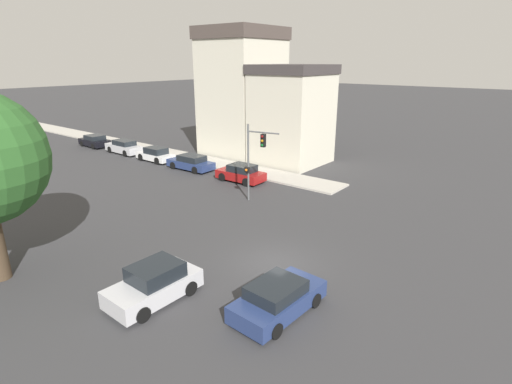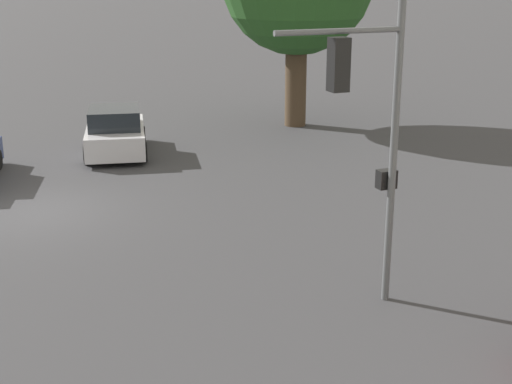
{
  "view_description": "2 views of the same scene",
  "coord_description": "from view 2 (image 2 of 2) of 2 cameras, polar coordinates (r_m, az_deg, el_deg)",
  "views": [
    {
      "loc": [
        -14.67,
        -10.38,
        9.79
      ],
      "look_at": [
        3.12,
        3.65,
        2.26
      ],
      "focal_mm": 28.0,
      "sensor_mm": 36.0,
      "label": 1
    },
    {
      "loc": [
        18.39,
        2.32,
        6.07
      ],
      "look_at": [
        3.51,
        5.24,
        1.3
      ],
      "focal_mm": 50.0,
      "sensor_mm": 36.0,
      "label": 2
    }
  ],
  "objects": [
    {
      "name": "traffic_signal",
      "position": [
        12.66,
        8.88,
        6.04
      ],
      "size": [
        0.9,
        2.49,
        5.58
      ],
      "rotation": [
        0.0,
        0.0,
        3.33
      ],
      "color": "#515456",
      "rests_on": "ground_plane"
    },
    {
      "name": "crossing_car_0",
      "position": [
        24.68,
        -11.18,
        4.69
      ],
      "size": [
        4.01,
        2.09,
        1.61
      ],
      "rotation": [
        0.0,
        0.0,
        3.12
      ],
      "color": "#B7B7BC",
      "rests_on": "ground_plane"
    },
    {
      "name": "ground_plane",
      "position": [
        19.5,
        -17.37,
        -1.48
      ],
      "size": [
        300.0,
        300.0,
        0.0
      ],
      "primitive_type": "plane",
      "color": "#333335"
    }
  ]
}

